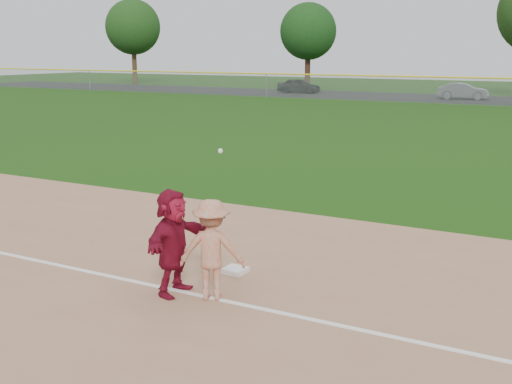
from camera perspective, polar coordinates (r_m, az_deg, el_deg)
The scene contains 9 objects.
ground at distance 11.45m, azimuth -3.63°, elevation -7.80°, with size 160.00×160.00×0.00m, color #1A430D.
foul_line at distance 10.82m, azimuth -5.92°, elevation -8.94°, with size 60.00×0.10×0.01m, color white.
first_base at distance 11.72m, azimuth -1.87°, elevation -6.97°, with size 0.39×0.39×0.09m, color white.
base_runner at distance 10.60m, azimuth -7.37°, elevation -4.41°, with size 1.64×0.52×1.77m, color maroon.
car_left at distance 61.04m, azimuth 3.85°, elevation 9.41°, with size 1.62×4.02×1.37m, color black.
car_mid at distance 55.86m, azimuth 17.91°, elevation 8.54°, with size 1.42×4.06×1.34m, color #55575C.
first_base_play at distance 10.34m, azimuth -3.95°, elevation -5.13°, with size 1.22×0.97×2.40m.
tree_0 at distance 78.82m, azimuth -10.88°, elevation 14.20°, with size 6.40×6.40×9.81m.
tree_1 at distance 68.02m, azimuth 4.66°, elevation 14.04°, with size 5.80×5.80×8.75m.
Camera 1 is at (5.77, -9.06, 3.97)m, focal length 45.00 mm.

